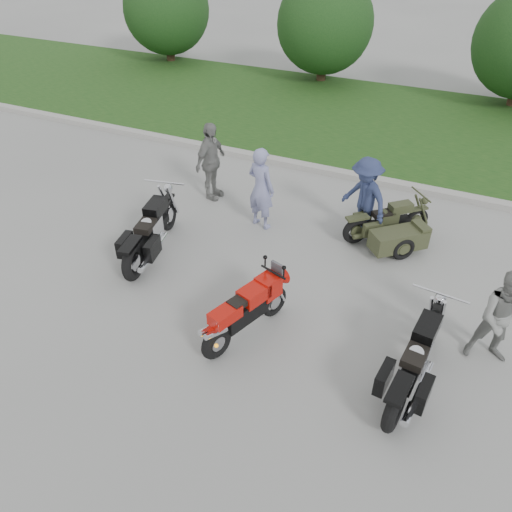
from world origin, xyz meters
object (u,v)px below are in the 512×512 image
at_px(cruiser_left, 150,234).
at_px(cruiser_right, 414,364).
at_px(person_denim, 364,198).
at_px(person_back, 211,162).
at_px(person_grey, 504,318).
at_px(sportbike_red, 245,311).
at_px(person_stripe, 261,188).
at_px(cruiser_sidecar, 392,232).

xyz_separation_m(cruiser_left, cruiser_right, (5.50, -1.24, -0.02)).
bearing_deg(person_denim, person_back, -151.72).
xyz_separation_m(person_grey, person_denim, (-2.87, 2.66, 0.06)).
distance_m(person_grey, person_back, 7.17).
relative_size(cruiser_right, person_grey, 1.47).
bearing_deg(cruiser_right, sportbike_red, -172.16).
height_order(sportbike_red, person_stripe, person_stripe).
height_order(person_grey, person_back, person_back).
height_order(cruiser_right, cruiser_sidecar, cruiser_right).
relative_size(cruiser_left, person_grey, 1.51).
bearing_deg(cruiser_sidecar, cruiser_left, -104.39).
distance_m(sportbike_red, person_stripe, 3.53).
bearing_deg(person_denim, person_stripe, -135.01).
bearing_deg(cruiser_left, person_back, 79.48).
bearing_deg(cruiser_left, person_grey, -12.61).
bearing_deg(person_back, person_denim, -87.22).
xyz_separation_m(cruiser_left, person_grey, (6.56, -0.10, 0.34)).
bearing_deg(person_stripe, person_denim, -148.63).
distance_m(person_stripe, person_grey, 5.42).
distance_m(cruiser_left, cruiser_right, 5.64).
height_order(cruiser_right, person_grey, person_grey).
xyz_separation_m(cruiser_sidecar, person_back, (-4.46, 0.32, 0.57)).
height_order(sportbike_red, person_denim, person_denim).
height_order(person_denim, person_back, person_back).
distance_m(cruiser_right, person_stripe, 5.11).
bearing_deg(person_denim, person_grey, -12.81).
relative_size(cruiser_left, cruiser_right, 1.02).
bearing_deg(person_back, person_grey, -108.24).
relative_size(cruiser_left, cruiser_sidecar, 1.40).
bearing_deg(cruiser_left, person_stripe, 40.15).
bearing_deg(cruiser_left, cruiser_sidecar, 16.42).
relative_size(person_stripe, person_back, 0.98).
distance_m(cruiser_sidecar, person_denim, 0.91).
height_order(cruiser_left, person_stripe, person_stripe).
distance_m(cruiser_right, cruiser_sidecar, 3.76).
bearing_deg(person_back, cruiser_sidecar, -89.58).
xyz_separation_m(cruiser_right, person_stripe, (-3.93, 3.24, 0.44)).
relative_size(cruiser_sidecar, person_denim, 1.01).
xyz_separation_m(sportbike_red, person_denim, (0.91, 3.87, 0.36)).
relative_size(cruiser_right, cruiser_sidecar, 1.37).
height_order(person_stripe, person_grey, person_stripe).
bearing_deg(person_stripe, sportbike_red, 126.57).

